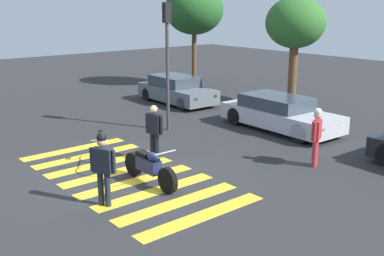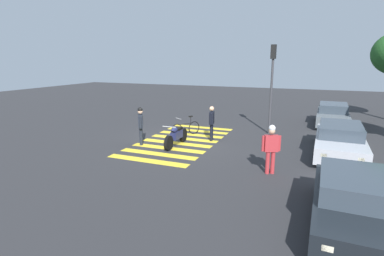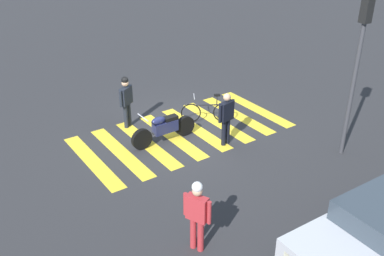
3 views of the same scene
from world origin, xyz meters
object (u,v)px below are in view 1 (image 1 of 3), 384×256
leaning_bicycle (101,155)px  pedestrian_bystander (317,133)px  officer_by_motorcycle (154,129)px  car_silver_sedan (279,113)px  traffic_light_pole (167,47)px  officer_on_foot (103,164)px  car_grey_coupe (176,90)px  police_motorcycle (149,167)px

leaning_bicycle → pedestrian_bystander: (3.82, 4.78, 0.60)m
officer_by_motorcycle → car_silver_sedan: (0.08, 5.57, -0.34)m
traffic_light_pole → officer_by_motorcycle: bearing=-43.4°
officer_on_foot → officer_by_motorcycle: (-1.91, 2.76, -0.06)m
officer_by_motorcycle → traffic_light_pole: 4.05m
leaning_bicycle → traffic_light_pole: size_ratio=0.33×
officer_by_motorcycle → car_grey_coupe: (-6.12, 5.58, -0.35)m
officer_by_motorcycle → car_grey_coupe: 8.29m
police_motorcycle → officer_by_motorcycle: 1.95m
car_silver_sedan → police_motorcycle: bearing=-78.4°
officer_on_foot → car_silver_sedan: (-1.83, 8.34, -0.40)m
officer_on_foot → pedestrian_bystander: size_ratio=1.02×
leaning_bicycle → traffic_light_pole: (-2.06, 3.93, 2.67)m
traffic_light_pole → police_motorcycle: bearing=-41.9°
officer_on_foot → pedestrian_bystander: (1.46, 6.00, -0.03)m
officer_by_motorcycle → car_grey_coupe: bearing=137.6°
leaning_bicycle → pedestrian_bystander: pedestrian_bystander is taller
officer_by_motorcycle → pedestrian_bystander: pedestrian_bystander is taller
traffic_light_pole → officer_on_foot: bearing=-49.3°
car_silver_sedan → traffic_light_pole: bearing=-129.1°
car_grey_coupe → leaning_bicycle: bearing=-51.5°
car_grey_coupe → traffic_light_pole: bearing=-41.6°
car_grey_coupe → officer_on_foot: bearing=-46.1°
police_motorcycle → officer_by_motorcycle: officer_by_motorcycle is taller
police_motorcycle → car_grey_coupe: bearing=138.2°
officer_by_motorcycle → pedestrian_bystander: (3.37, 3.23, 0.02)m
car_grey_coupe → car_silver_sedan: size_ratio=0.90×
pedestrian_bystander → car_silver_sedan: 4.05m
officer_on_foot → car_grey_coupe: 11.58m
leaning_bicycle → officer_on_foot: bearing=-27.2°
police_motorcycle → pedestrian_bystander: pedestrian_bystander is taller
leaning_bicycle → car_grey_coupe: 9.11m
police_motorcycle → officer_on_foot: 1.72m
leaning_bicycle → car_silver_sedan: (0.53, 7.12, 0.23)m
pedestrian_bystander → traffic_light_pole: traffic_light_pole is taller
car_silver_sedan → traffic_light_pole: size_ratio=1.02×
car_silver_sedan → traffic_light_pole: 4.78m
pedestrian_bystander → car_grey_coupe: size_ratio=0.41×
leaning_bicycle → police_motorcycle: bearing=10.5°
police_motorcycle → officer_on_foot: size_ratio=1.25×
officer_on_foot → officer_by_motorcycle: size_ratio=1.05×
leaning_bicycle → officer_on_foot: 2.73m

